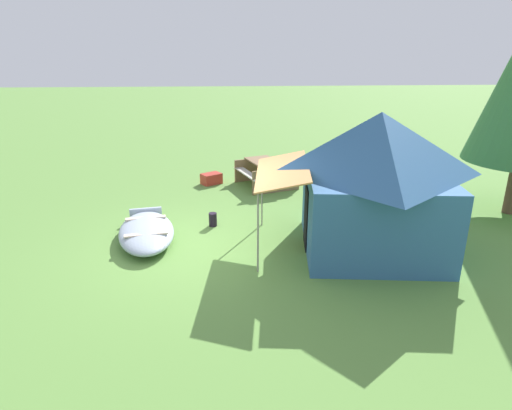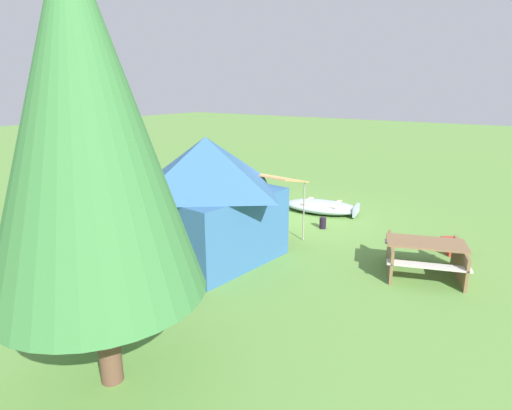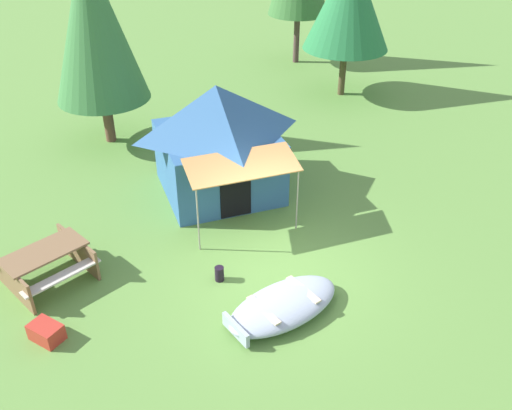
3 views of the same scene
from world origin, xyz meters
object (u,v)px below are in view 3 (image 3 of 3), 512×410
at_px(beached_rowboat, 283,305).
at_px(picnic_table, 46,262).
at_px(fuel_can, 219,274).
at_px(canvas_cabin_tent, 218,139).
at_px(pine_tree_back_right, 94,24).
at_px(pine_tree_back_left, 349,0).
at_px(cooler_box, 46,332).

xyz_separation_m(beached_rowboat, picnic_table, (-3.84, 2.97, 0.27)).
height_order(picnic_table, fuel_can, picnic_table).
bearing_deg(picnic_table, beached_rowboat, -37.77).
xyz_separation_m(canvas_cabin_tent, pine_tree_back_right, (-1.83, 4.21, 2.03)).
relative_size(pine_tree_back_left, pine_tree_back_right, 0.87).
xyz_separation_m(picnic_table, pine_tree_back_right, (2.73, 6.01, 3.05)).
relative_size(cooler_box, pine_tree_back_right, 0.10).
bearing_deg(picnic_table, fuel_can, -26.15).
height_order(picnic_table, cooler_box, picnic_table).
relative_size(canvas_cabin_tent, fuel_can, 12.85).
relative_size(fuel_can, pine_tree_back_left, 0.06).
xyz_separation_m(canvas_cabin_tent, cooler_box, (-4.86, -3.48, -1.32)).
distance_m(cooler_box, pine_tree_back_right, 8.92).
xyz_separation_m(beached_rowboat, pine_tree_back_right, (-1.11, 8.98, 3.32)).
bearing_deg(fuel_can, picnic_table, 153.85).
bearing_deg(cooler_box, pine_tree_back_left, 34.25).
xyz_separation_m(beached_rowboat, pine_tree_back_left, (7.39, 9.15, 3.12)).
distance_m(fuel_can, pine_tree_back_right, 8.27).
height_order(cooler_box, pine_tree_back_left, pine_tree_back_left).
height_order(pine_tree_back_left, pine_tree_back_right, pine_tree_back_right).
distance_m(fuel_can, pine_tree_back_left, 11.62).
bearing_deg(cooler_box, picnic_table, 79.78).
bearing_deg(cooler_box, canvas_cabin_tent, 35.56).
bearing_deg(canvas_cabin_tent, picnic_table, -158.48).
distance_m(picnic_table, fuel_can, 3.50).
distance_m(beached_rowboat, fuel_can, 1.60).
distance_m(beached_rowboat, canvas_cabin_tent, 4.99).
bearing_deg(pine_tree_back_left, cooler_box, -145.75).
height_order(canvas_cabin_tent, cooler_box, canvas_cabin_tent).
bearing_deg(beached_rowboat, pine_tree_back_left, 51.06).
bearing_deg(pine_tree_back_right, picnic_table, -114.41).
height_order(beached_rowboat, picnic_table, picnic_table).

